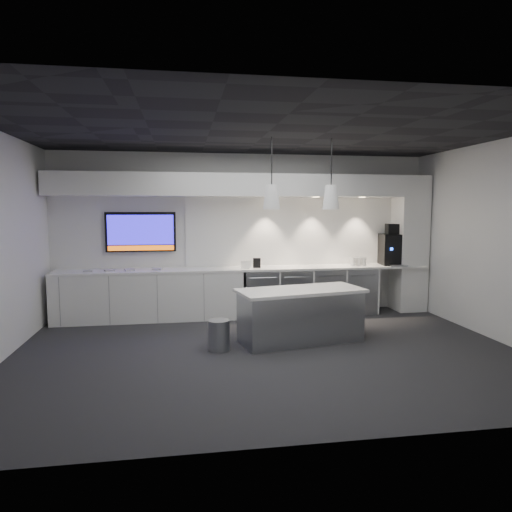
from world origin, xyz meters
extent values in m
plane|color=#28282A|center=(0.00, 0.00, 0.00)|extent=(7.00, 7.00, 0.00)
plane|color=black|center=(0.00, 0.00, 3.00)|extent=(7.00, 7.00, 0.00)
plane|color=white|center=(0.00, 2.50, 1.50)|extent=(7.00, 0.00, 7.00)
plane|color=white|center=(0.00, -2.50, 1.50)|extent=(7.00, 0.00, 7.00)
plane|color=white|center=(3.50, 0.00, 1.50)|extent=(0.00, 7.00, 7.00)
cube|color=white|center=(0.00, 2.17, 0.88)|extent=(6.80, 0.65, 0.04)
cube|color=white|center=(-1.75, 2.17, 0.43)|extent=(3.30, 0.63, 0.86)
cube|color=#92959A|center=(0.25, 2.17, 0.42)|extent=(0.60, 0.61, 0.85)
cube|color=#92959A|center=(0.88, 2.17, 0.42)|extent=(0.60, 0.61, 0.85)
cube|color=#92959A|center=(1.51, 2.17, 0.42)|extent=(0.60, 0.61, 0.85)
cube|color=#92959A|center=(2.14, 2.17, 0.42)|extent=(0.60, 0.61, 0.85)
cube|color=white|center=(1.20, 2.48, 1.55)|extent=(4.60, 0.03, 1.30)
cube|color=white|center=(0.00, 2.20, 2.40)|extent=(6.90, 0.60, 0.40)
cube|color=white|center=(3.20, 2.20, 1.30)|extent=(0.55, 0.55, 2.60)
cube|color=black|center=(-1.90, 2.45, 1.56)|extent=(1.25, 0.06, 0.72)
cube|color=#1C13B3|center=(-1.90, 2.42, 1.60)|extent=(1.17, 0.00, 0.54)
cube|color=#D0570C|center=(-1.90, 2.42, 1.27)|extent=(1.17, 0.00, 0.09)
cube|color=#92959A|center=(0.57, 0.45, 0.37)|extent=(1.88, 1.04, 0.75)
cube|color=white|center=(0.57, 0.45, 0.77)|extent=(1.99, 1.15, 0.04)
cylinder|color=#92959A|center=(-0.67, 0.20, 0.22)|extent=(0.39, 0.39, 0.43)
cube|color=black|center=(2.85, 2.20, 1.20)|extent=(0.50, 0.54, 0.59)
cube|color=black|center=(2.85, 2.20, 1.59)|extent=(0.27, 0.27, 0.19)
cube|color=#92959A|center=(2.85, 1.94, 0.92)|extent=(0.35, 0.24, 0.03)
cube|color=black|center=(0.18, 2.14, 0.99)|extent=(0.14, 0.05, 0.18)
cube|color=white|center=(-0.03, 2.05, 0.97)|extent=(0.18, 0.06, 0.14)
cube|color=#B1B1B1|center=(-2.78, 2.12, 0.91)|extent=(0.18, 0.18, 0.02)
cube|color=#B1B1B1|center=(-2.42, 2.13, 0.91)|extent=(0.20, 0.20, 0.02)
cube|color=#B1B1B1|center=(-2.08, 2.13, 0.91)|extent=(0.20, 0.20, 0.02)
cube|color=#B1B1B1|center=(-1.61, 2.16, 0.91)|extent=(0.18, 0.18, 0.02)
cone|color=white|center=(0.12, 0.45, 2.15)|extent=(0.25, 0.25, 0.36)
cylinder|color=black|center=(0.12, 0.45, 2.68)|extent=(0.02, 0.02, 0.70)
cone|color=white|center=(1.01, 0.45, 2.15)|extent=(0.25, 0.25, 0.36)
cylinder|color=black|center=(1.01, 0.45, 2.68)|extent=(0.02, 0.02, 0.70)
camera|label=1|loc=(-1.15, -6.05, 1.99)|focal=32.00mm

